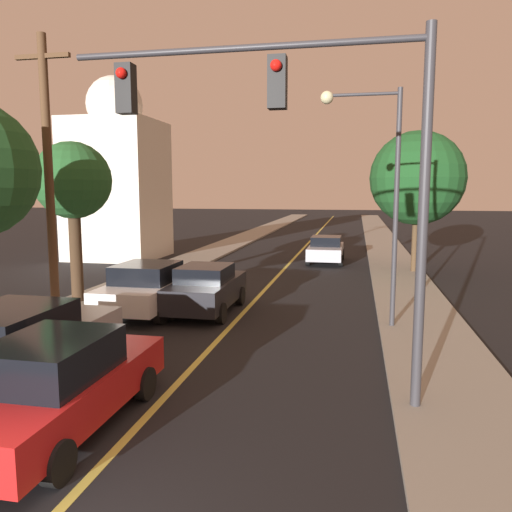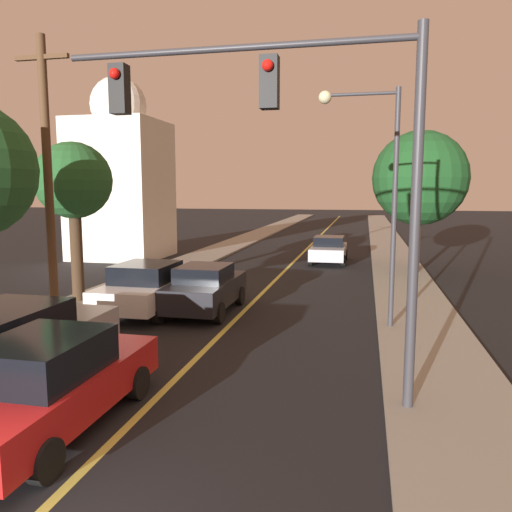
{
  "view_description": "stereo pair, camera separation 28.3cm",
  "coord_description": "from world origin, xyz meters",
  "px_view_note": "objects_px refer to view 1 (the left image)",
  "views": [
    {
      "loc": [
        3.52,
        -4.03,
        3.94
      ],
      "look_at": [
        0.0,
        13.4,
        1.6
      ],
      "focal_mm": 35.0,
      "sensor_mm": 36.0,
      "label": 1
    },
    {
      "loc": [
        3.79,
        -3.97,
        3.94
      ],
      "look_at": [
        0.0,
        13.4,
        1.6
      ],
      "focal_mm": 35.0,
      "sensor_mm": 36.0,
      "label": 2
    }
  ],
  "objects_px": {
    "car_near_lane_front": "(58,384)",
    "tree_right_near": "(417,178)",
    "domed_building_left": "(117,178)",
    "utility_pole_left": "(49,178)",
    "car_outer_lane_second": "(149,287)",
    "car_near_lane_second": "(206,288)",
    "traffic_signal_mast": "(304,137)",
    "car_far_oncoming": "(326,249)",
    "car_outer_lane_front": "(15,347)",
    "tree_left_far": "(73,183)",
    "streetlamp_right": "(376,173)"
  },
  "relations": [
    {
      "from": "car_near_lane_front",
      "to": "tree_right_near",
      "type": "xyz_separation_m",
      "value": [
        7.43,
        17.56,
        3.7
      ]
    },
    {
      "from": "domed_building_left",
      "to": "utility_pole_left",
      "type": "bearing_deg",
      "value": -69.91
    },
    {
      "from": "car_near_lane_front",
      "to": "car_outer_lane_second",
      "type": "distance_m",
      "value": 8.15
    },
    {
      "from": "car_near_lane_second",
      "to": "traffic_signal_mast",
      "type": "bearing_deg",
      "value": -59.11
    },
    {
      "from": "car_far_oncoming",
      "to": "utility_pole_left",
      "type": "height_order",
      "value": "utility_pole_left"
    },
    {
      "from": "traffic_signal_mast",
      "to": "tree_right_near",
      "type": "distance_m",
      "value": 16.06
    },
    {
      "from": "car_outer_lane_front",
      "to": "tree_left_far",
      "type": "distance_m",
      "value": 8.39
    },
    {
      "from": "car_far_oncoming",
      "to": "car_near_lane_second",
      "type": "bearing_deg",
      "value": 75.83
    },
    {
      "from": "car_near_lane_front",
      "to": "traffic_signal_mast",
      "type": "relative_size",
      "value": 0.69
    },
    {
      "from": "car_far_oncoming",
      "to": "traffic_signal_mast",
      "type": "bearing_deg",
      "value": 92.06
    },
    {
      "from": "car_outer_lane_second",
      "to": "utility_pole_left",
      "type": "distance_m",
      "value": 4.57
    },
    {
      "from": "car_outer_lane_second",
      "to": "car_near_lane_front",
      "type": "bearing_deg",
      "value": -76.79
    },
    {
      "from": "car_outer_lane_front",
      "to": "utility_pole_left",
      "type": "xyz_separation_m",
      "value": [
        -1.78,
        4.09,
        3.4
      ]
    },
    {
      "from": "car_outer_lane_second",
      "to": "domed_building_left",
      "type": "distance_m",
      "value": 14.6
    },
    {
      "from": "tree_right_near",
      "to": "utility_pole_left",
      "type": "bearing_deg",
      "value": -132.59
    },
    {
      "from": "car_outer_lane_front",
      "to": "streetlamp_right",
      "type": "bearing_deg",
      "value": 40.1
    },
    {
      "from": "car_near_lane_front",
      "to": "domed_building_left",
      "type": "height_order",
      "value": "domed_building_left"
    },
    {
      "from": "domed_building_left",
      "to": "streetlamp_right",
      "type": "bearing_deg",
      "value": -41.87
    },
    {
      "from": "car_far_oncoming",
      "to": "domed_building_left",
      "type": "relative_size",
      "value": 0.41
    },
    {
      "from": "car_outer_lane_front",
      "to": "tree_right_near",
      "type": "distance_m",
      "value": 18.98
    },
    {
      "from": "car_near_lane_second",
      "to": "car_far_oncoming",
      "type": "bearing_deg",
      "value": 75.83
    },
    {
      "from": "car_outer_lane_front",
      "to": "streetlamp_right",
      "type": "xyz_separation_m",
      "value": [
        7.07,
        5.95,
        3.55
      ]
    },
    {
      "from": "tree_right_near",
      "to": "domed_building_left",
      "type": "height_order",
      "value": "domed_building_left"
    },
    {
      "from": "traffic_signal_mast",
      "to": "streetlamp_right",
      "type": "distance_m",
      "value": 5.65
    },
    {
      "from": "car_near_lane_second",
      "to": "traffic_signal_mast",
      "type": "height_order",
      "value": "traffic_signal_mast"
    },
    {
      "from": "car_near_lane_front",
      "to": "tree_left_far",
      "type": "bearing_deg",
      "value": 119.26
    },
    {
      "from": "car_near_lane_second",
      "to": "car_outer_lane_front",
      "type": "bearing_deg",
      "value": -105.32
    },
    {
      "from": "car_near_lane_front",
      "to": "utility_pole_left",
      "type": "xyz_separation_m",
      "value": [
        -3.65,
        5.51,
        3.47
      ]
    },
    {
      "from": "car_near_lane_front",
      "to": "tree_right_near",
      "type": "relative_size",
      "value": 0.69
    },
    {
      "from": "tree_right_near",
      "to": "domed_building_left",
      "type": "distance_m",
      "value": 16.61
    },
    {
      "from": "car_outer_lane_second",
      "to": "streetlamp_right",
      "type": "height_order",
      "value": "streetlamp_right"
    },
    {
      "from": "streetlamp_right",
      "to": "tree_right_near",
      "type": "bearing_deg",
      "value": 77.69
    },
    {
      "from": "car_near_lane_second",
      "to": "car_far_oncoming",
      "type": "height_order",
      "value": "car_near_lane_second"
    },
    {
      "from": "streetlamp_right",
      "to": "domed_building_left",
      "type": "distance_m",
      "value": 19.06
    },
    {
      "from": "tree_right_near",
      "to": "car_outer_lane_second",
      "type": "bearing_deg",
      "value": -133.99
    },
    {
      "from": "car_far_oncoming",
      "to": "domed_building_left",
      "type": "height_order",
      "value": "domed_building_left"
    },
    {
      "from": "utility_pole_left",
      "to": "tree_left_far",
      "type": "xyz_separation_m",
      "value": [
        -1.14,
        3.03,
        -0.07
      ]
    },
    {
      "from": "streetlamp_right",
      "to": "tree_right_near",
      "type": "distance_m",
      "value": 10.43
    },
    {
      "from": "car_outer_lane_front",
      "to": "car_outer_lane_second",
      "type": "bearing_deg",
      "value": 90.0
    },
    {
      "from": "car_far_oncoming",
      "to": "tree_left_far",
      "type": "distance_m",
      "value": 14.69
    },
    {
      "from": "tree_right_near",
      "to": "streetlamp_right",
      "type": "bearing_deg",
      "value": -102.31
    },
    {
      "from": "car_outer_lane_second",
      "to": "domed_building_left",
      "type": "bearing_deg",
      "value": 120.35
    },
    {
      "from": "utility_pole_left",
      "to": "tree_right_near",
      "type": "xyz_separation_m",
      "value": [
        11.08,
        12.05,
        0.24
      ]
    },
    {
      "from": "car_near_lane_front",
      "to": "traffic_signal_mast",
      "type": "xyz_separation_m",
      "value": [
        3.76,
        1.94,
        4.06
      ]
    },
    {
      "from": "car_far_oncoming",
      "to": "utility_pole_left",
      "type": "xyz_separation_m",
      "value": [
        -6.74,
        -14.94,
        3.54
      ]
    },
    {
      "from": "car_far_oncoming",
      "to": "streetlamp_right",
      "type": "distance_m",
      "value": 13.75
    },
    {
      "from": "traffic_signal_mast",
      "to": "utility_pole_left",
      "type": "distance_m",
      "value": 8.24
    },
    {
      "from": "car_near_lane_front",
      "to": "traffic_signal_mast",
      "type": "bearing_deg",
      "value": 27.26
    },
    {
      "from": "tree_right_near",
      "to": "domed_building_left",
      "type": "relative_size",
      "value": 0.63
    },
    {
      "from": "car_near_lane_second",
      "to": "car_outer_lane_second",
      "type": "distance_m",
      "value": 1.88
    }
  ]
}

